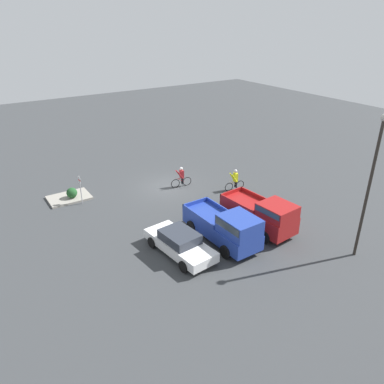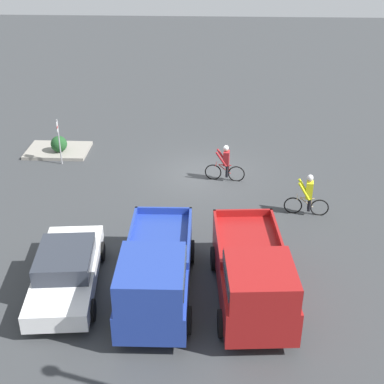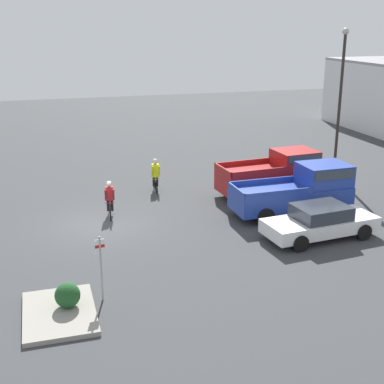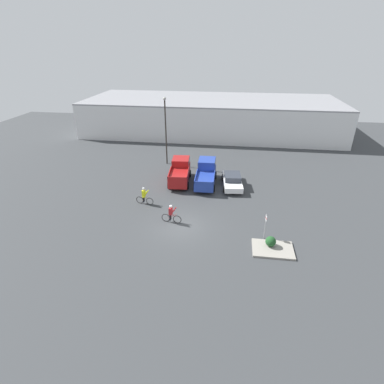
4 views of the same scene
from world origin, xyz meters
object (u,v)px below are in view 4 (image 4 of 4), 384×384
pickup_truck_0 (180,171)px  sedan_0 (232,180)px  cyclist_1 (144,196)px  lamppost (166,127)px  pickup_truck_1 (206,172)px  shrub (271,241)px  fire_lane_sign (265,224)px  cyclist_0 (171,214)px

pickup_truck_0 → sedan_0: size_ratio=1.06×
cyclist_1 → lamppost: lamppost is taller
pickup_truck_1 → shrub: size_ratio=7.02×
cyclist_1 → lamppost: (-0.14, 10.48, 3.76)m
pickup_truck_0 → fire_lane_sign: (8.25, -9.67, 0.18)m
cyclist_1 → shrub: bearing=-25.3°
cyclist_0 → cyclist_1: 4.18m
sedan_0 → cyclist_0: bearing=-122.3°
cyclist_0 → fire_lane_sign: size_ratio=0.80×
pickup_truck_0 → sedan_0: 5.68m
pickup_truck_0 → lamppost: (-2.53, 4.93, 3.48)m
sedan_0 → cyclist_0: 9.17m
shrub → lamppost: bearing=125.4°
cyclist_0 → fire_lane_sign: fire_lane_sign is taller
pickup_truck_1 → cyclist_0: 8.63m
fire_lane_sign → shrub: bearing=-70.7°
pickup_truck_1 → sedan_0: size_ratio=1.12×
cyclist_0 → cyclist_1: (-3.11, 2.79, 0.05)m
sedan_0 → cyclist_0: (-4.90, -7.75, 0.12)m
cyclist_0 → pickup_truck_1: bearing=76.0°
pickup_truck_1 → cyclist_1: (-5.20, -5.58, -0.29)m
cyclist_1 → shrub: size_ratio=2.22×
cyclist_1 → pickup_truck_0: bearing=66.7°
pickup_truck_1 → fire_lane_sign: bearing=-60.7°
pickup_truck_0 → cyclist_1: 6.04m
cyclist_0 → cyclist_1: cyclist_1 is taller
fire_lane_sign → lamppost: (-10.78, 14.59, 3.30)m
cyclist_0 → fire_lane_sign: bearing=-10.0°
cyclist_0 → fire_lane_sign: (7.53, -1.33, 0.51)m
sedan_0 → cyclist_1: bearing=-148.3°
sedan_0 → cyclist_1: (-8.01, -4.96, 0.16)m
pickup_truck_1 → cyclist_1: 7.64m
lamppost → shrub: lamppost is taller
sedan_0 → cyclist_1: 9.42m
cyclist_1 → fire_lane_sign: (10.64, -4.12, 0.46)m
pickup_truck_0 → cyclist_0: size_ratio=2.95×
pickup_truck_1 → cyclist_0: pickup_truck_1 is taller
pickup_truck_1 → lamppost: 8.04m
sedan_0 → lamppost: bearing=145.9°
pickup_truck_0 → cyclist_0: bearing=-85.0°
fire_lane_sign → shrub: (0.38, -1.08, -0.78)m
pickup_truck_0 → pickup_truck_1: bearing=0.7°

